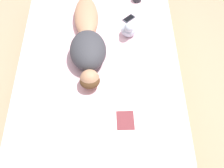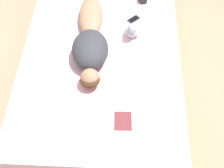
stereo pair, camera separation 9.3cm
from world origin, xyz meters
name	(u,v)px [view 1 (the left image)]	position (x,y,z in m)	size (l,w,h in m)	color
ground_plane	(100,83)	(0.00, 0.00, 0.00)	(12.00, 12.00, 0.00)	#9E8466
bed	(100,71)	(0.00, 0.00, 0.23)	(1.60, 2.33, 0.46)	tan
person	(88,42)	(0.11, -0.09, 0.56)	(0.38, 1.25, 0.24)	#A37556
open_magazine	(138,120)	(-0.34, 0.72, 0.47)	(0.46, 0.27, 0.01)	silver
cell_phone	(129,19)	(-0.32, -0.52, 0.47)	(0.15, 0.14, 0.01)	#333842
plush_toy	(129,30)	(-0.30, -0.27, 0.55)	(0.15, 0.17, 0.20)	#B2BCCC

